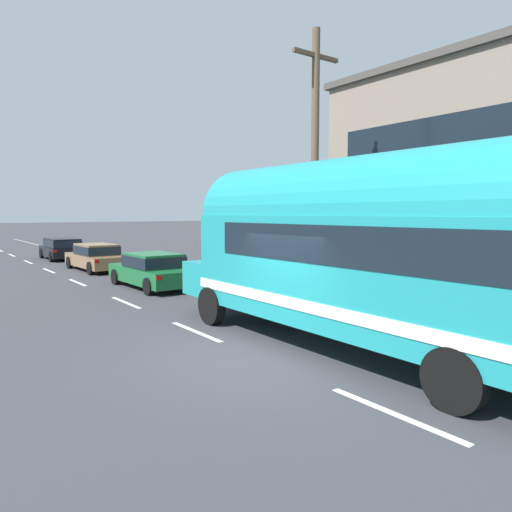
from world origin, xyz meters
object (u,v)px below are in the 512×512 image
object	(u,v)px
car_lead	(153,269)
car_second	(96,256)
painted_bus	(374,245)
car_third	(61,247)
utility_pole	(315,165)

from	to	relation	value
car_lead	car_second	xyz separation A→B (m)	(-0.03, 6.98, 0.00)
painted_bus	car_third	bearing A→B (deg)	89.71
car_lead	car_third	size ratio (longest dim) A/B	1.06
utility_pole	painted_bus	distance (m)	5.68
car_second	car_third	xyz separation A→B (m)	(0.01, 7.00, 0.05)
car_second	car_third	distance (m)	7.00
utility_pole	car_lead	distance (m)	7.96
car_second	painted_bus	bearing A→B (deg)	-90.37
utility_pole	painted_bus	size ratio (longest dim) A/B	0.74
car_third	car_lead	bearing A→B (deg)	-89.93
painted_bus	car_second	xyz separation A→B (m)	(0.12, 18.14, -1.56)
car_lead	car_second	distance (m)	6.98
utility_pole	car_second	xyz separation A→B (m)	(-2.53, 13.58, -3.68)
utility_pole	car_lead	size ratio (longest dim) A/B	1.81
painted_bus	car_third	world-z (taller)	painted_bus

